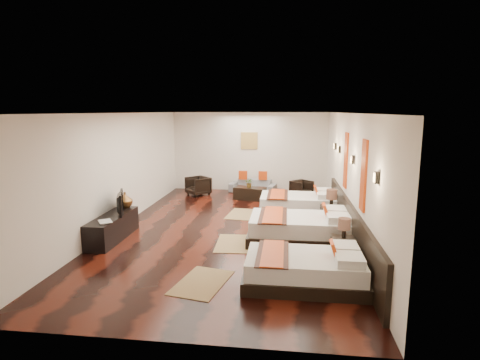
# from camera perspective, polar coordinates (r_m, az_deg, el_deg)

# --- Properties ---
(floor) EXTENTS (5.50, 9.50, 0.01)m
(floor) POSITION_cam_1_polar(r_m,az_deg,el_deg) (9.55, -1.48, -7.22)
(floor) COLOR black
(floor) RESTS_ON ground
(ceiling) EXTENTS (5.50, 9.50, 0.01)m
(ceiling) POSITION_cam_1_polar(r_m,az_deg,el_deg) (9.12, -1.56, 9.83)
(ceiling) COLOR white
(ceiling) RESTS_ON floor
(back_wall) EXTENTS (5.50, 0.01, 2.80)m
(back_wall) POSITION_cam_1_polar(r_m,az_deg,el_deg) (13.91, 1.37, 4.16)
(back_wall) COLOR silver
(back_wall) RESTS_ON floor
(left_wall) EXTENTS (0.01, 9.50, 2.80)m
(left_wall) POSITION_cam_1_polar(r_m,az_deg,el_deg) (10.01, -17.29, 1.36)
(left_wall) COLOR silver
(left_wall) RESTS_ON floor
(right_wall) EXTENTS (0.01, 9.50, 2.80)m
(right_wall) POSITION_cam_1_polar(r_m,az_deg,el_deg) (9.24, 15.60, 0.74)
(right_wall) COLOR silver
(right_wall) RESTS_ON floor
(headboard_panel) EXTENTS (0.08, 6.60, 0.90)m
(headboard_panel) POSITION_cam_1_polar(r_m,az_deg,el_deg) (8.67, 15.81, -6.33)
(headboard_panel) COLOR black
(headboard_panel) RESTS_ON floor
(bed_near) EXTENTS (2.00, 1.25, 0.76)m
(bed_near) POSITION_cam_1_polar(r_m,az_deg,el_deg) (6.69, 9.62, -12.77)
(bed_near) COLOR black
(bed_near) RESTS_ON floor
(bed_mid) EXTENTS (2.28, 1.43, 0.87)m
(bed_mid) POSITION_cam_1_polar(r_m,az_deg,el_deg) (8.71, 9.03, -7.03)
(bed_mid) COLOR black
(bed_mid) RESTS_ON floor
(bed_far) EXTENTS (2.14, 1.34, 0.82)m
(bed_far) POSITION_cam_1_polar(r_m,az_deg,el_deg) (10.97, 8.61, -3.52)
(bed_far) COLOR black
(bed_far) RESTS_ON floor
(nightstand_a) EXTENTS (0.44, 0.44, 0.87)m
(nightstand_a) POSITION_cam_1_polar(r_m,az_deg,el_deg) (7.71, 14.94, -9.49)
(nightstand_a) COLOR black
(nightstand_a) RESTS_ON floor
(nightstand_b) EXTENTS (0.49, 0.49, 0.97)m
(nightstand_b) POSITION_cam_1_polar(r_m,az_deg,el_deg) (9.79, 13.21, -4.98)
(nightstand_b) COLOR black
(nightstand_b) RESTS_ON floor
(jute_mat_near) EXTENTS (0.98, 1.33, 0.01)m
(jute_mat_near) POSITION_cam_1_polar(r_m,az_deg,el_deg) (6.77, -5.61, -14.76)
(jute_mat_near) COLOR #93764B
(jute_mat_near) RESTS_ON floor
(jute_mat_mid) EXTENTS (0.80, 1.23, 0.01)m
(jute_mat_mid) POSITION_cam_1_polar(r_m,az_deg,el_deg) (8.54, -0.91, -9.30)
(jute_mat_mid) COLOR #93764B
(jute_mat_mid) RESTS_ON floor
(jute_mat_far) EXTENTS (0.88, 1.27, 0.01)m
(jute_mat_far) POSITION_cam_1_polar(r_m,az_deg,el_deg) (10.86, 0.31, -5.04)
(jute_mat_far) COLOR #93764B
(jute_mat_far) RESTS_ON floor
(tv_console) EXTENTS (0.50, 1.80, 0.55)m
(tv_console) POSITION_cam_1_polar(r_m,az_deg,el_deg) (9.20, -18.23, -6.64)
(tv_console) COLOR black
(tv_console) RESTS_ON floor
(tv) EXTENTS (0.42, 0.84, 0.49)m
(tv) POSITION_cam_1_polar(r_m,az_deg,el_deg) (9.22, -17.60, -3.21)
(tv) COLOR black
(tv) RESTS_ON tv_console
(book) EXTENTS (0.40, 0.42, 0.03)m
(book) POSITION_cam_1_polar(r_m,az_deg,el_deg) (8.60, -20.04, -5.89)
(book) COLOR black
(book) RESTS_ON tv_console
(figurine) EXTENTS (0.38, 0.38, 0.38)m
(figurine) POSITION_cam_1_polar(r_m,az_deg,el_deg) (9.72, -16.56, -2.83)
(figurine) COLOR brown
(figurine) RESTS_ON tv_console
(sofa) EXTENTS (1.71, 0.95, 0.47)m
(sofa) POSITION_cam_1_polar(r_m,az_deg,el_deg) (13.64, 1.90, -0.91)
(sofa) COLOR gray
(sofa) RESTS_ON floor
(armchair_left) EXTENTS (0.96, 0.97, 0.63)m
(armchair_left) POSITION_cam_1_polar(r_m,az_deg,el_deg) (13.34, -6.18, -0.86)
(armchair_left) COLOR black
(armchair_left) RESTS_ON floor
(armchair_right) EXTENTS (0.85, 0.85, 0.55)m
(armchair_right) POSITION_cam_1_polar(r_m,az_deg,el_deg) (13.17, 9.03, -1.25)
(armchair_right) COLOR black
(armchair_right) RESTS_ON floor
(coffee_table) EXTENTS (1.09, 0.72, 0.40)m
(coffee_table) POSITION_cam_1_polar(r_m,az_deg,el_deg) (12.62, 1.47, -1.97)
(coffee_table) COLOR black
(coffee_table) RESTS_ON floor
(table_plant) EXTENTS (0.32, 0.30, 0.30)m
(table_plant) POSITION_cam_1_polar(r_m,az_deg,el_deg) (12.55, 1.40, -0.42)
(table_plant) COLOR #28571D
(table_plant) RESTS_ON coffee_table
(orange_panel_a) EXTENTS (0.04, 0.40, 1.30)m
(orange_panel_a) POSITION_cam_1_polar(r_m,az_deg,el_deg) (7.34, 17.72, 0.64)
(orange_panel_a) COLOR #D86014
(orange_panel_a) RESTS_ON right_wall
(orange_panel_b) EXTENTS (0.04, 0.40, 1.30)m
(orange_panel_b) POSITION_cam_1_polar(r_m,az_deg,el_deg) (9.49, 15.30, 2.82)
(orange_panel_b) COLOR #D86014
(orange_panel_b) RESTS_ON right_wall
(sconce_near) EXTENTS (0.07, 0.12, 0.18)m
(sconce_near) POSITION_cam_1_polar(r_m,az_deg,el_deg) (6.25, 19.40, 0.35)
(sconce_near) COLOR black
(sconce_near) RESTS_ON right_wall
(sconce_mid) EXTENTS (0.07, 0.12, 0.18)m
(sconce_mid) POSITION_cam_1_polar(r_m,az_deg,el_deg) (8.39, 16.24, 2.89)
(sconce_mid) COLOR black
(sconce_mid) RESTS_ON right_wall
(sconce_far) EXTENTS (0.07, 0.12, 0.18)m
(sconce_far) POSITION_cam_1_polar(r_m,az_deg,el_deg) (10.55, 14.36, 4.39)
(sconce_far) COLOR black
(sconce_far) RESTS_ON right_wall
(sconce_lounge) EXTENTS (0.07, 0.12, 0.18)m
(sconce_lounge) POSITION_cam_1_polar(r_m,az_deg,el_deg) (11.44, 13.80, 4.84)
(sconce_lounge) COLOR black
(sconce_lounge) RESTS_ON right_wall
(gold_artwork) EXTENTS (0.60, 0.04, 0.60)m
(gold_artwork) POSITION_cam_1_polar(r_m,az_deg,el_deg) (13.85, 1.37, 5.80)
(gold_artwork) COLOR #AD873F
(gold_artwork) RESTS_ON back_wall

